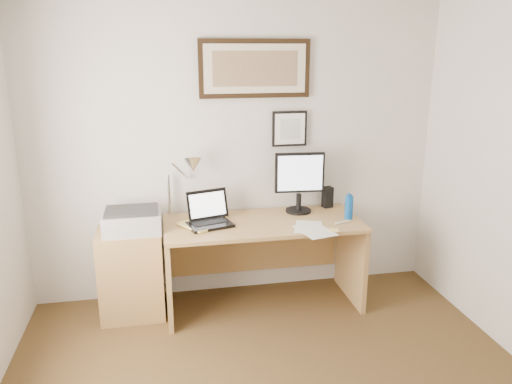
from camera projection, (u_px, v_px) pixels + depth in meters
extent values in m
cube|color=silver|center=(237.00, 153.00, 4.24)|extent=(3.50, 0.02, 2.50)
cube|color=#9E7842|center=(132.00, 273.00, 4.02)|extent=(0.50, 0.40, 0.73)
cylinder|color=#0C4C9E|center=(349.00, 207.00, 4.11)|extent=(0.07, 0.07, 0.19)
cylinder|color=#0C4C9E|center=(350.00, 195.00, 4.08)|extent=(0.03, 0.03, 0.02)
cube|color=black|center=(327.00, 197.00, 4.41)|extent=(0.10, 0.09, 0.18)
cube|color=silver|center=(308.00, 227.00, 3.94)|extent=(0.29, 0.35, 0.00)
cube|color=silver|center=(315.00, 231.00, 3.85)|extent=(0.30, 0.37, 0.00)
cube|color=#F1DA72|center=(334.00, 230.00, 3.85)|extent=(0.09, 0.09, 0.01)
cylinder|color=white|center=(342.00, 222.00, 4.02)|extent=(0.14, 0.06, 0.02)
imported|color=#D9CA66|center=(188.00, 229.00, 3.87)|extent=(0.35, 0.37, 0.02)
cube|color=#9E7842|center=(263.00, 223.00, 4.07)|extent=(1.60, 0.70, 0.03)
cube|color=#9E7842|center=(168.00, 273.00, 4.03)|extent=(0.04, 0.65, 0.72)
cube|color=#9E7842|center=(351.00, 258.00, 4.31)|extent=(0.04, 0.65, 0.72)
cube|color=#9E7842|center=(255.00, 241.00, 4.46)|extent=(1.50, 0.03, 0.55)
cube|color=black|center=(210.00, 225.00, 3.96)|extent=(0.39, 0.32, 0.02)
cube|color=black|center=(209.00, 222.00, 3.98)|extent=(0.30, 0.20, 0.00)
cube|color=black|center=(208.00, 204.00, 4.05)|extent=(0.35, 0.16, 0.23)
cube|color=white|center=(208.00, 205.00, 4.04)|extent=(0.30, 0.13, 0.18)
cylinder|color=black|center=(298.00, 211.00, 4.31)|extent=(0.22, 0.22, 0.02)
cylinder|color=black|center=(299.00, 202.00, 4.29)|extent=(0.04, 0.04, 0.14)
cube|color=black|center=(300.00, 173.00, 4.20)|extent=(0.42, 0.07, 0.34)
cube|color=white|center=(300.00, 173.00, 4.19)|extent=(0.38, 0.03, 0.30)
cube|color=#A9A9AB|center=(132.00, 221.00, 3.89)|extent=(0.44, 0.34, 0.16)
cube|color=#2C2C2C|center=(132.00, 211.00, 3.86)|extent=(0.40, 0.30, 0.02)
cylinder|color=silver|center=(169.00, 195.00, 4.15)|extent=(0.02, 0.02, 0.36)
cylinder|color=silver|center=(180.00, 171.00, 4.05)|extent=(0.15, 0.23, 0.19)
cone|color=silver|center=(193.00, 165.00, 4.00)|extent=(0.16, 0.18, 0.15)
cube|color=black|center=(255.00, 69.00, 4.05)|extent=(0.92, 0.03, 0.47)
cube|color=beige|center=(255.00, 69.00, 4.04)|extent=(0.84, 0.01, 0.39)
cube|color=brown|center=(255.00, 69.00, 4.03)|extent=(0.70, 0.00, 0.28)
cube|color=black|center=(289.00, 129.00, 4.25)|extent=(0.30, 0.02, 0.30)
cube|color=white|center=(290.00, 129.00, 4.23)|extent=(0.26, 0.00, 0.26)
cube|color=#B9BFC4|center=(290.00, 129.00, 4.23)|extent=(0.17, 0.00, 0.17)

